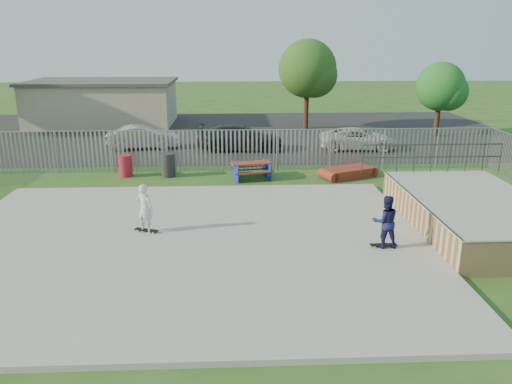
{
  "coord_description": "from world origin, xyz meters",
  "views": [
    {
      "loc": [
        1.57,
        -14.3,
        6.17
      ],
      "look_at": [
        2.29,
        2.0,
        1.1
      ],
      "focal_mm": 35.0,
      "sensor_mm": 36.0,
      "label": 1
    }
  ],
  "objects_px": {
    "car_dark": "(240,138)",
    "skater_white": "(145,208)",
    "funbox": "(348,172)",
    "trash_bin_grey": "(168,165)",
    "trash_bin_red": "(125,166)",
    "picnic_table": "(251,170)",
    "car_silver": "(143,137)",
    "tree_right": "(441,87)",
    "tree_mid": "(307,69)",
    "skater_navy": "(385,222)",
    "car_white": "(358,139)"
  },
  "relations": [
    {
      "from": "funbox",
      "to": "car_dark",
      "type": "xyz_separation_m",
      "value": [
        -4.87,
        5.98,
        0.51
      ]
    },
    {
      "from": "car_dark",
      "to": "tree_mid",
      "type": "relative_size",
      "value": 0.8
    },
    {
      "from": "skater_white",
      "to": "funbox",
      "type": "bearing_deg",
      "value": -109.31
    },
    {
      "from": "trash_bin_grey",
      "to": "car_silver",
      "type": "relative_size",
      "value": 0.27
    },
    {
      "from": "tree_right",
      "to": "skater_white",
      "type": "height_order",
      "value": "tree_right"
    },
    {
      "from": "picnic_table",
      "to": "tree_right",
      "type": "bearing_deg",
      "value": 26.18
    },
    {
      "from": "car_silver",
      "to": "tree_right",
      "type": "height_order",
      "value": "tree_right"
    },
    {
      "from": "skater_navy",
      "to": "car_silver",
      "type": "bearing_deg",
      "value": -57.35
    },
    {
      "from": "car_dark",
      "to": "skater_white",
      "type": "xyz_separation_m",
      "value": [
        -3.23,
        -12.76,
        0.22
      ]
    },
    {
      "from": "car_dark",
      "to": "tree_mid",
      "type": "height_order",
      "value": "tree_mid"
    },
    {
      "from": "picnic_table",
      "to": "car_silver",
      "type": "relative_size",
      "value": 0.51
    },
    {
      "from": "car_dark",
      "to": "skater_white",
      "type": "bearing_deg",
      "value": 167.63
    },
    {
      "from": "trash_bin_red",
      "to": "skater_white",
      "type": "bearing_deg",
      "value": -73.74
    },
    {
      "from": "car_silver",
      "to": "picnic_table",
      "type": "bearing_deg",
      "value": -145.72
    },
    {
      "from": "car_silver",
      "to": "car_dark",
      "type": "height_order",
      "value": "car_dark"
    },
    {
      "from": "trash_bin_red",
      "to": "tree_mid",
      "type": "distance_m",
      "value": 16.23
    },
    {
      "from": "tree_right",
      "to": "car_white",
      "type": "bearing_deg",
      "value": -148.14
    },
    {
      "from": "trash_bin_red",
      "to": "trash_bin_grey",
      "type": "height_order",
      "value": "trash_bin_grey"
    },
    {
      "from": "trash_bin_red",
      "to": "car_white",
      "type": "xyz_separation_m",
      "value": [
        12.11,
        5.25,
        0.12
      ]
    },
    {
      "from": "trash_bin_red",
      "to": "skater_navy",
      "type": "xyz_separation_m",
      "value": [
        9.48,
        -8.91,
        0.45
      ]
    },
    {
      "from": "trash_bin_grey",
      "to": "car_white",
      "type": "bearing_deg",
      "value": 27.76
    },
    {
      "from": "trash_bin_red",
      "to": "skater_navy",
      "type": "relative_size",
      "value": 0.63
    },
    {
      "from": "trash_bin_red",
      "to": "trash_bin_grey",
      "type": "distance_m",
      "value": 1.97
    },
    {
      "from": "car_white",
      "to": "car_silver",
      "type": "bearing_deg",
      "value": 90.48
    },
    {
      "from": "skater_navy",
      "to": "car_dark",
      "type": "bearing_deg",
      "value": -74.47
    },
    {
      "from": "funbox",
      "to": "trash_bin_grey",
      "type": "relative_size",
      "value": 2.28
    },
    {
      "from": "picnic_table",
      "to": "car_silver",
      "type": "bearing_deg",
      "value": 120.67
    },
    {
      "from": "car_dark",
      "to": "tree_mid",
      "type": "xyz_separation_m",
      "value": [
        4.7,
        6.81,
        3.38
      ]
    },
    {
      "from": "car_dark",
      "to": "tree_mid",
      "type": "distance_m",
      "value": 8.94
    },
    {
      "from": "picnic_table",
      "to": "car_dark",
      "type": "distance_m",
      "value": 6.02
    },
    {
      "from": "picnic_table",
      "to": "skater_navy",
      "type": "bearing_deg",
      "value": -77.76
    },
    {
      "from": "picnic_table",
      "to": "funbox",
      "type": "height_order",
      "value": "picnic_table"
    },
    {
      "from": "car_silver",
      "to": "skater_white",
      "type": "relative_size",
      "value": 2.5
    },
    {
      "from": "trash_bin_red",
      "to": "trash_bin_grey",
      "type": "xyz_separation_m",
      "value": [
        1.96,
        -0.09,
        0.04
      ]
    },
    {
      "from": "tree_right",
      "to": "picnic_table",
      "type": "bearing_deg",
      "value": -142.09
    },
    {
      "from": "tree_mid",
      "to": "skater_white",
      "type": "height_order",
      "value": "tree_mid"
    },
    {
      "from": "picnic_table",
      "to": "skater_white",
      "type": "xyz_separation_m",
      "value": [
        -3.64,
        -6.77,
        0.57
      ]
    },
    {
      "from": "funbox",
      "to": "skater_navy",
      "type": "distance_m",
      "value": 8.38
    },
    {
      "from": "tree_mid",
      "to": "skater_white",
      "type": "bearing_deg",
      "value": -112.06
    },
    {
      "from": "funbox",
      "to": "trash_bin_red",
      "type": "bearing_deg",
      "value": 152.99
    },
    {
      "from": "car_silver",
      "to": "skater_white",
      "type": "height_order",
      "value": "skater_white"
    },
    {
      "from": "skater_navy",
      "to": "trash_bin_red",
      "type": "bearing_deg",
      "value": -43.7
    },
    {
      "from": "picnic_table",
      "to": "trash_bin_grey",
      "type": "distance_m",
      "value": 3.87
    },
    {
      "from": "car_dark",
      "to": "car_white",
      "type": "height_order",
      "value": "car_dark"
    },
    {
      "from": "funbox",
      "to": "trash_bin_grey",
      "type": "height_order",
      "value": "trash_bin_grey"
    },
    {
      "from": "funbox",
      "to": "car_white",
      "type": "relative_size",
      "value": 0.57
    },
    {
      "from": "tree_mid",
      "to": "picnic_table",
      "type": "bearing_deg",
      "value": -108.53
    },
    {
      "from": "trash_bin_red",
      "to": "skater_white",
      "type": "height_order",
      "value": "skater_white"
    },
    {
      "from": "funbox",
      "to": "tree_mid",
      "type": "relative_size",
      "value": 0.4
    },
    {
      "from": "funbox",
      "to": "tree_mid",
      "type": "bearing_deg",
      "value": 67.13
    }
  ]
}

